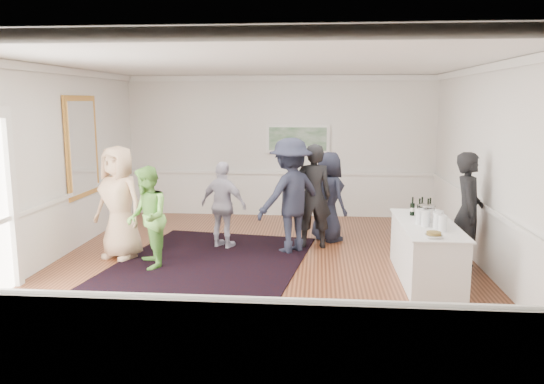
# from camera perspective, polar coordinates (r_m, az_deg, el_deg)

# --- Properties ---
(floor) EXTENTS (8.00, 8.00, 0.00)m
(floor) POSITION_cam_1_polar(r_m,az_deg,el_deg) (8.53, -1.06, -8.17)
(floor) COLOR brown
(floor) RESTS_ON ground
(ceiling) EXTENTS (7.00, 8.00, 0.02)m
(ceiling) POSITION_cam_1_polar(r_m,az_deg,el_deg) (8.14, -1.14, 13.80)
(ceiling) COLOR white
(ceiling) RESTS_ON wall_back
(wall_left) EXTENTS (0.02, 8.00, 3.20)m
(wall_left) POSITION_cam_1_polar(r_m,az_deg,el_deg) (9.23, -23.28, 2.58)
(wall_left) COLOR white
(wall_left) RESTS_ON floor
(wall_right) EXTENTS (0.02, 8.00, 3.20)m
(wall_right) POSITION_cam_1_polar(r_m,az_deg,el_deg) (8.55, 22.93, 2.10)
(wall_right) COLOR white
(wall_right) RESTS_ON floor
(wall_back) EXTENTS (7.00, 0.02, 3.20)m
(wall_back) POSITION_cam_1_polar(r_m,az_deg,el_deg) (12.14, 0.89, 4.92)
(wall_back) COLOR white
(wall_back) RESTS_ON floor
(wall_front) EXTENTS (7.00, 0.02, 3.20)m
(wall_front) POSITION_cam_1_polar(r_m,az_deg,el_deg) (4.28, -6.74, -4.18)
(wall_front) COLOR white
(wall_front) RESTS_ON floor
(wainscoting) EXTENTS (7.00, 8.00, 1.00)m
(wainscoting) POSITION_cam_1_polar(r_m,az_deg,el_deg) (8.39, -1.07, -4.92)
(wainscoting) COLOR white
(wainscoting) RESTS_ON floor
(mirror) EXTENTS (0.05, 1.25, 1.85)m
(mirror) POSITION_cam_1_polar(r_m,az_deg,el_deg) (10.35, -19.74, 4.61)
(mirror) COLOR gold
(mirror) RESTS_ON wall_left
(landscape_painting) EXTENTS (1.44, 0.06, 0.66)m
(landscape_painting) POSITION_cam_1_polar(r_m,az_deg,el_deg) (12.05, 2.78, 5.73)
(landscape_painting) COLOR white
(landscape_painting) RESTS_ON wall_back
(area_rug) EXTENTS (3.43, 4.21, 0.02)m
(area_rug) POSITION_cam_1_polar(r_m,az_deg,el_deg) (8.81, -6.79, -7.59)
(area_rug) COLOR black
(area_rug) RESTS_ON floor
(serving_table) EXTENTS (0.81, 2.11, 0.85)m
(serving_table) POSITION_cam_1_polar(r_m,az_deg,el_deg) (8.22, 16.22, -6.13)
(serving_table) COLOR white
(serving_table) RESTS_ON floor
(bartender) EXTENTS (0.59, 0.76, 1.86)m
(bartender) POSITION_cam_1_polar(r_m,az_deg,el_deg) (8.79, 20.32, -1.99)
(bartender) COLOR black
(bartender) RESTS_ON floor
(guest_tan) EXTENTS (1.09, 0.91, 1.90)m
(guest_tan) POSITION_cam_1_polar(r_m,az_deg,el_deg) (9.20, -16.13, -1.11)
(guest_tan) COLOR tan
(guest_tan) RESTS_ON floor
(guest_green) EXTENTS (0.88, 0.97, 1.63)m
(guest_green) POSITION_cam_1_polar(r_m,az_deg,el_deg) (8.58, -13.27, -2.70)
(guest_green) COLOR #6AB347
(guest_green) RESTS_ON floor
(guest_lilac) EXTENTS (1.00, 0.70, 1.57)m
(guest_lilac) POSITION_cam_1_polar(r_m,az_deg,el_deg) (9.53, -5.24, -1.42)
(guest_lilac) COLOR #B1ACC0
(guest_lilac) RESTS_ON floor
(guest_dark_a) EXTENTS (1.47, 1.40, 2.01)m
(guest_dark_a) POSITION_cam_1_polar(r_m,az_deg,el_deg) (9.22, 2.01, -0.39)
(guest_dark_a) COLOR #1B1E2E
(guest_dark_a) RESTS_ON floor
(guest_dark_b) EXTENTS (0.75, 0.56, 1.89)m
(guest_dark_b) POSITION_cam_1_polar(r_m,az_deg,el_deg) (9.52, 4.40, -0.45)
(guest_dark_b) COLOR black
(guest_dark_b) RESTS_ON floor
(guest_navy) EXTENTS (0.93, 0.99, 1.70)m
(guest_navy) POSITION_cam_1_polar(r_m,az_deg,el_deg) (10.04, 6.06, -0.50)
(guest_navy) COLOR #1B1E2E
(guest_navy) RESTS_ON floor
(wine_bottles) EXTENTS (0.33, 0.21, 0.31)m
(wine_bottles) POSITION_cam_1_polar(r_m,az_deg,el_deg) (8.55, 15.87, -1.52)
(wine_bottles) COLOR black
(wine_bottles) RESTS_ON serving_table
(juice_pitchers) EXTENTS (0.37, 0.54, 0.24)m
(juice_pitchers) POSITION_cam_1_polar(r_m,az_deg,el_deg) (7.87, 16.90, -2.79)
(juice_pitchers) COLOR #5FA83C
(juice_pitchers) RESTS_ON serving_table
(ice_bucket) EXTENTS (0.26, 0.26, 0.24)m
(ice_bucket) POSITION_cam_1_polar(r_m,az_deg,el_deg) (8.21, 16.28, -2.27)
(ice_bucket) COLOR silver
(ice_bucket) RESTS_ON serving_table
(nut_bowl) EXTENTS (0.23, 0.23, 0.08)m
(nut_bowl) POSITION_cam_1_polar(r_m,az_deg,el_deg) (7.29, 17.01, -4.44)
(nut_bowl) COLOR white
(nut_bowl) RESTS_ON serving_table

